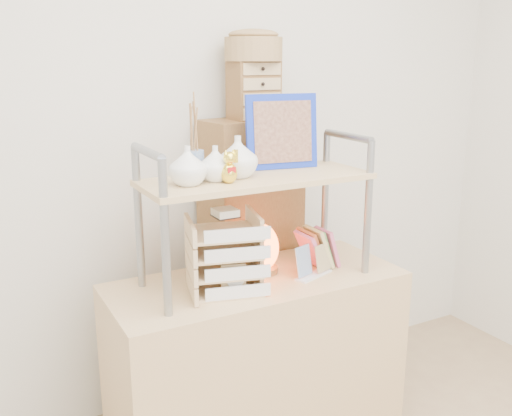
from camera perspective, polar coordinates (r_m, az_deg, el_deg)
The scene contains 10 objects.
room_shell at distance 1.50m, azimuth 15.68°, elevation 17.35°, with size 3.42×3.41×2.61m.
desk at distance 2.48m, azimuth 0.09°, elevation -15.14°, with size 1.20×0.50×0.75m, color tan.
cabinet at distance 2.73m, azimuth -0.44°, elevation -5.36°, with size 0.45×0.24×1.35m, color brown.
hutch at distance 2.19m, azimuth -0.78°, elevation 3.22°, with size 0.90×0.34×0.72m.
letter_tray at distance 2.17m, azimuth -3.08°, elevation -5.03°, with size 0.32×0.31×0.32m.
salt_lamp at distance 2.35m, azimuth 0.79°, elevation -4.07°, with size 0.14×0.13×0.21m.
desk_clock at distance 2.14m, azimuth -2.30°, elevation -7.13°, with size 0.10×0.07×0.13m.
postcard_stand at distance 2.35m, azimuth 5.75°, elevation -5.89°, with size 0.19×0.11×0.13m.
drawer_chest at distance 2.54m, azimuth -0.23°, elevation 11.66°, with size 0.20×0.16×0.25m.
woven_basket at distance 2.54m, azimuth -0.26°, elevation 15.60°, with size 0.25×0.25×0.10m, color olive.
Camera 1 is at (-1.02, -0.69, 1.61)m, focal length 40.00 mm.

